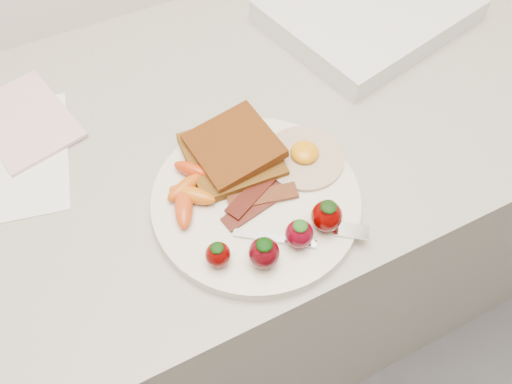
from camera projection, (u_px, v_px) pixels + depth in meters
name	position (u px, v px, depth m)	size (l,w,h in m)	color
counter	(236.00, 255.00, 1.11)	(2.00, 0.60, 0.90)	gray
plate	(256.00, 200.00, 0.65)	(0.27, 0.27, 0.02)	white
toast_lower	(231.00, 155.00, 0.67)	(0.12, 0.12, 0.01)	#4F2A12
toast_upper	(234.00, 146.00, 0.66)	(0.11, 0.11, 0.01)	#371604
fried_egg	(304.00, 156.00, 0.67)	(0.13, 0.13, 0.02)	silver
bacon_strips	(257.00, 198.00, 0.63)	(0.11, 0.07, 0.01)	black
baby_carrots	(188.00, 192.00, 0.63)	(0.08, 0.11, 0.02)	#CA510E
strawberries	(286.00, 236.00, 0.58)	(0.17, 0.06, 0.05)	#540301
fork	(310.00, 235.00, 0.61)	(0.16, 0.09, 0.00)	silver
paper_sheet	(9.00, 157.00, 0.70)	(0.16, 0.22, 0.00)	white
notepad	(25.00, 120.00, 0.73)	(0.12, 0.17, 0.01)	beige
appliance	(369.00, 11.00, 0.85)	(0.32, 0.25, 0.04)	silver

